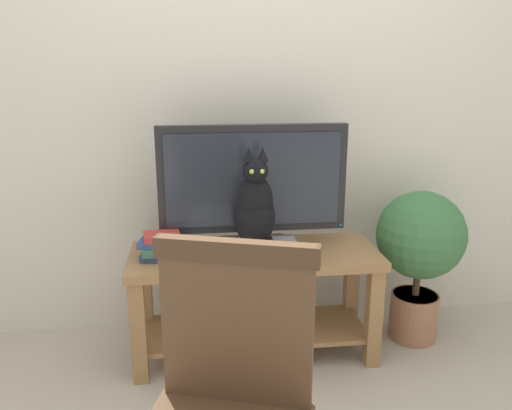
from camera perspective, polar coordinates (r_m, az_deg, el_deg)
name	(u,v)px	position (r m, az deg, el deg)	size (l,w,h in m)	color
back_wall	(254,73)	(2.79, -0.17, 14.49)	(7.00, 0.12, 2.80)	beige
tv_stand	(255,285)	(2.60, -0.14, -8.87)	(1.22, 0.47, 0.56)	olive
tv	(253,184)	(2.50, -0.34, 2.39)	(0.92, 0.20, 0.62)	black
media_box	(255,250)	(2.47, -0.17, -5.04)	(0.42, 0.27, 0.06)	#ADADB2
cat	(255,209)	(2.39, -0.11, -0.40)	(0.20, 0.29, 0.48)	black
wooden_chair	(227,403)	(1.45, -3.23, -21.19)	(0.57, 0.57, 1.00)	#513823
book_stack	(164,246)	(2.48, -10.25, -4.53)	(0.24, 0.20, 0.12)	#33477A
potted_plant	(420,247)	(2.82, 17.79, -4.53)	(0.46, 0.46, 0.82)	#9E6B4C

